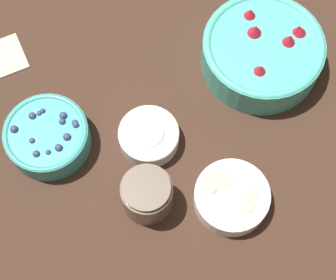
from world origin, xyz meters
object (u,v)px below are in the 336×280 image
Objects in this scene: jar_chocolate at (146,195)px; bowl_blueberries at (47,136)px; bowl_strawberries at (263,51)px; bowl_bananas at (232,197)px; bowl_cream at (149,135)px.

bowl_blueberries is at bearing -40.41° from jar_chocolate.
jar_chocolate is at bearing 139.59° from bowl_blueberries.
jar_chocolate is (-0.17, 0.15, 0.01)m from bowl_blueberries.
bowl_blueberries is (0.44, 0.12, -0.01)m from bowl_strawberries.
jar_chocolate is at bearing 44.21° from bowl_strawberries.
jar_chocolate is (0.16, -0.02, 0.02)m from bowl_bananas.
bowl_cream reaches higher than bowl_bananas.
bowl_bananas is 0.16m from jar_chocolate.
jar_chocolate is (0.02, 0.12, 0.02)m from bowl_cream.
bowl_strawberries reaches higher than bowl_blueberries.
bowl_bananas is (-0.33, 0.17, -0.01)m from bowl_blueberries.
bowl_blueberries is 0.23m from jar_chocolate.
bowl_bananas is 1.19× the size of bowl_cream.
bowl_strawberries is 0.29m from bowl_cream.
jar_chocolate reaches higher than bowl_blueberries.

